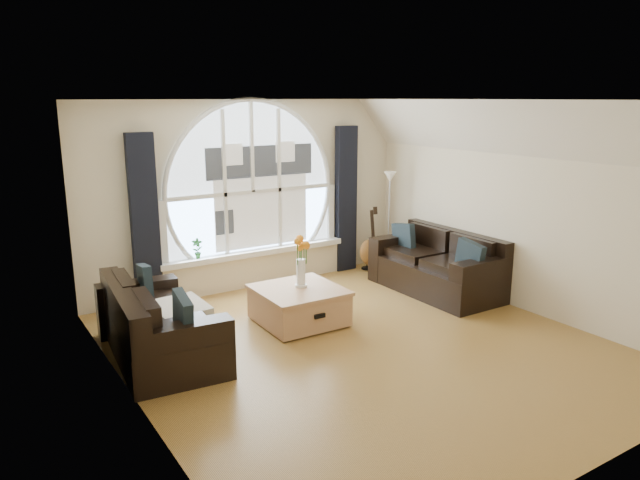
# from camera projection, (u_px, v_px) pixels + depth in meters

# --- Properties ---
(ground) EXTENTS (5.00, 5.50, 0.01)m
(ground) POSITION_uv_depth(u_px,v_px,m) (363.00, 346.00, 6.65)
(ground) COLOR brown
(ground) RESTS_ON ground
(ceiling) EXTENTS (5.00, 5.50, 0.01)m
(ceiling) POSITION_uv_depth(u_px,v_px,m) (368.00, 100.00, 6.02)
(ceiling) COLOR silver
(ceiling) RESTS_ON ground
(wall_back) EXTENTS (5.00, 0.01, 2.70)m
(wall_back) POSITION_uv_depth(u_px,v_px,m) (251.00, 195.00, 8.58)
(wall_back) COLOR beige
(wall_back) RESTS_ON ground
(wall_front) EXTENTS (5.00, 0.01, 2.70)m
(wall_front) POSITION_uv_depth(u_px,v_px,m) (606.00, 302.00, 4.09)
(wall_front) COLOR beige
(wall_front) RESTS_ON ground
(wall_left) EXTENTS (0.01, 5.50, 2.70)m
(wall_left) POSITION_uv_depth(u_px,v_px,m) (130.00, 264.00, 5.02)
(wall_left) COLOR beige
(wall_left) RESTS_ON ground
(wall_right) EXTENTS (0.01, 5.50, 2.70)m
(wall_right) POSITION_uv_depth(u_px,v_px,m) (520.00, 207.00, 7.65)
(wall_right) COLOR beige
(wall_right) RESTS_ON ground
(attic_slope) EXTENTS (0.92, 5.50, 0.72)m
(attic_slope) POSITION_uv_depth(u_px,v_px,m) (510.00, 129.00, 7.26)
(attic_slope) COLOR silver
(attic_slope) RESTS_ON ground
(arched_window) EXTENTS (2.60, 0.06, 2.15)m
(arched_window) POSITION_uv_depth(u_px,v_px,m) (252.00, 176.00, 8.49)
(arched_window) COLOR silver
(arched_window) RESTS_ON wall_back
(window_sill) EXTENTS (2.90, 0.22, 0.08)m
(window_sill) POSITION_uv_depth(u_px,v_px,m) (256.00, 252.00, 8.70)
(window_sill) COLOR white
(window_sill) RESTS_ON wall_back
(window_frame) EXTENTS (2.76, 0.08, 2.15)m
(window_frame) POSITION_uv_depth(u_px,v_px,m) (252.00, 176.00, 8.47)
(window_frame) COLOR white
(window_frame) RESTS_ON wall_back
(neighbor_house) EXTENTS (1.70, 0.02, 1.50)m
(neighbor_house) POSITION_uv_depth(u_px,v_px,m) (262.00, 184.00, 8.59)
(neighbor_house) COLOR silver
(neighbor_house) RESTS_ON wall_back
(curtain_left) EXTENTS (0.35, 0.12, 2.30)m
(curtain_left) POSITION_uv_depth(u_px,v_px,m) (145.00, 222.00, 7.69)
(curtain_left) COLOR black
(curtain_left) RESTS_ON ground
(curtain_right) EXTENTS (0.35, 0.12, 2.30)m
(curtain_right) POSITION_uv_depth(u_px,v_px,m) (346.00, 200.00, 9.37)
(curtain_right) COLOR black
(curtain_right) RESTS_ON ground
(sofa_left) EXTENTS (1.08, 1.92, 0.82)m
(sofa_left) POSITION_uv_depth(u_px,v_px,m) (159.00, 321.00, 6.33)
(sofa_left) COLOR black
(sofa_left) RESTS_ON ground
(sofa_right) EXTENTS (0.98, 1.94, 0.86)m
(sofa_right) POSITION_uv_depth(u_px,v_px,m) (436.00, 264.00, 8.46)
(sofa_right) COLOR black
(sofa_right) RESTS_ON ground
(coffee_chest) EXTENTS (1.01, 1.01, 0.49)m
(coffee_chest) POSITION_uv_depth(u_px,v_px,m) (299.00, 304.00, 7.30)
(coffee_chest) COLOR #AE7B54
(coffee_chest) RESTS_ON ground
(throw_blanket) EXTENTS (0.60, 0.60, 0.10)m
(throw_blanket) POSITION_uv_depth(u_px,v_px,m) (179.00, 309.00, 6.40)
(throw_blanket) COLOR silver
(throw_blanket) RESTS_ON sofa_left
(vase_flowers) EXTENTS (0.24, 0.24, 0.70)m
(vase_flowers) POSITION_uv_depth(u_px,v_px,m) (301.00, 256.00, 7.23)
(vase_flowers) COLOR white
(vase_flowers) RESTS_ON coffee_chest
(floor_lamp) EXTENTS (0.24, 0.24, 1.60)m
(floor_lamp) POSITION_uv_depth(u_px,v_px,m) (389.00, 222.00, 9.40)
(floor_lamp) COLOR #B2B2B2
(floor_lamp) RESTS_ON ground
(guitar) EXTENTS (0.41, 0.32, 1.06)m
(guitar) POSITION_uv_depth(u_px,v_px,m) (370.00, 238.00, 9.47)
(guitar) COLOR brown
(guitar) RESTS_ON ground
(potted_plant) EXTENTS (0.18, 0.15, 0.28)m
(potted_plant) POSITION_uv_depth(u_px,v_px,m) (197.00, 248.00, 8.18)
(potted_plant) COLOR #1E6023
(potted_plant) RESTS_ON window_sill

